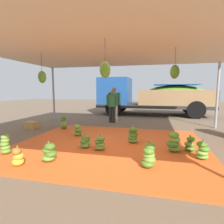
{
  "coord_description": "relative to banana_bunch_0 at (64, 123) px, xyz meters",
  "views": [
    {
      "loc": [
        1.27,
        -5.0,
        1.62
      ],
      "look_at": [
        -0.38,
        1.9,
        0.74
      ],
      "focal_mm": 28.8,
      "sensor_mm": 36.0,
      "label": 1
    }
  ],
  "objects": [
    {
      "name": "tarp_orange",
      "position": [
        2.39,
        -1.67,
        -0.25
      ],
      "size": [
        5.49,
        4.75,
        0.01
      ],
      "primitive_type": "cube",
      "color": "#E05B23",
      "rests_on": "ground"
    },
    {
      "name": "worker_1",
      "position": [
        1.69,
        2.05,
        0.75
      ],
      "size": [
        0.63,
        0.39,
        1.73
      ],
      "color": "silver",
      "rests_on": "ground"
    },
    {
      "name": "banana_bunch_5",
      "position": [
        0.86,
        -3.57,
        -0.06
      ],
      "size": [
        0.34,
        0.34,
        0.43
      ],
      "color": "gold",
      "rests_on": "tarp_orange"
    },
    {
      "name": "cargo_truck_main",
      "position": [
        3.35,
        5.3,
        0.99
      ],
      "size": [
        7.06,
        2.64,
        2.4
      ],
      "color": "#2D2D2D",
      "rests_on": "ground"
    },
    {
      "name": "banana_bunch_7",
      "position": [
        4.59,
        -1.74,
        -0.07
      ],
      "size": [
        0.38,
        0.38,
        0.43
      ],
      "color": "#518428",
      "rests_on": "tarp_orange"
    },
    {
      "name": "crate_0",
      "position": [
        -1.32,
        -0.29,
        -0.1
      ],
      "size": [
        0.55,
        0.43,
        0.31
      ],
      "primitive_type": "cube",
      "rotation": [
        0.0,
        0.0,
        -0.18
      ],
      "color": "#B78947",
      "rests_on": "ground"
    },
    {
      "name": "tent_canopy",
      "position": [
        2.39,
        -1.77,
        2.45
      ],
      "size": [
        8.0,
        7.0,
        2.79
      ],
      "color": "#9EA0A5",
      "rests_on": "ground"
    },
    {
      "name": "banana_bunch_10",
      "position": [
        4.77,
        -2.28,
        -0.05
      ],
      "size": [
        0.39,
        0.39,
        0.47
      ],
      "color": "#6B9E38",
      "rests_on": "tarp_orange"
    },
    {
      "name": "banana_bunch_9",
      "position": [
        3.57,
        -3.02,
        0.0
      ],
      "size": [
        0.39,
        0.39,
        0.57
      ],
      "color": "#518428",
      "rests_on": "tarp_orange"
    },
    {
      "name": "ground_plane",
      "position": [
        2.39,
        1.33,
        -0.25
      ],
      "size": [
        40.0,
        40.0,
        0.0
      ],
      "primitive_type": "plane",
      "color": "brown"
    },
    {
      "name": "banana_bunch_1",
      "position": [
        1.8,
        -2.09,
        -0.08
      ],
      "size": [
        0.38,
        0.38,
        0.4
      ],
      "color": "#75A83D",
      "rests_on": "tarp_orange"
    },
    {
      "name": "banana_bunch_0",
      "position": [
        0.0,
        0.0,
        0.0
      ],
      "size": [
        0.34,
        0.33,
        0.57
      ],
      "color": "#477523",
      "rests_on": "tarp_orange"
    },
    {
      "name": "banana_bunch_11",
      "position": [
        4.17,
        -1.89,
        0.0
      ],
      "size": [
        0.42,
        0.42,
        0.57
      ],
      "color": "#6B9E38",
      "rests_on": "tarp_orange"
    },
    {
      "name": "banana_bunch_8",
      "position": [
        3.04,
        -1.33,
        -0.01
      ],
      "size": [
        0.39,
        0.4,
        0.54
      ],
      "color": "#6B9E38",
      "rests_on": "tarp_orange"
    },
    {
      "name": "banana_bunch_4",
      "position": [
        2.25,
        -2.18,
        -0.07
      ],
      "size": [
        0.39,
        0.39,
        0.42
      ],
      "color": "#75A83D",
      "rests_on": "tarp_orange"
    },
    {
      "name": "worker_0",
      "position": [
        1.61,
        1.93,
        0.68
      ],
      "size": [
        0.59,
        0.36,
        1.6
      ],
      "color": "#26262D",
      "rests_on": "ground"
    },
    {
      "name": "banana_bunch_6",
      "position": [
        1.07,
        -0.97,
        -0.05
      ],
      "size": [
        0.39,
        0.39,
        0.45
      ],
      "color": "#6B9E38",
      "rests_on": "tarp_orange"
    },
    {
      "name": "banana_bunch_2",
      "position": [
        1.38,
        -3.21,
        -0.05
      ],
      "size": [
        0.41,
        0.39,
        0.46
      ],
      "color": "#6B9E38",
      "rests_on": "tarp_orange"
    },
    {
      "name": "banana_bunch_3",
      "position": [
        0.02,
        -3.03,
        -0.01
      ],
      "size": [
        0.3,
        0.31,
        0.55
      ],
      "color": "#60932D",
      "rests_on": "tarp_orange"
    }
  ]
}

